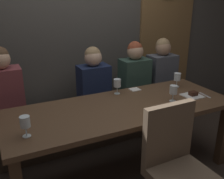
# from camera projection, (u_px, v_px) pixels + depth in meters

# --- Properties ---
(ground) EXTENTS (9.00, 9.00, 0.00)m
(ground) POSITION_uv_depth(u_px,v_px,m) (121.00, 170.00, 2.71)
(ground) COLOR #382D26
(back_wall_tiled) EXTENTS (6.00, 0.12, 3.00)m
(back_wall_tiled) POSITION_uv_depth(u_px,v_px,m) (77.00, 15.00, 3.22)
(back_wall_tiled) COLOR #4C4944
(back_wall_tiled) RESTS_ON ground
(arched_door) EXTENTS (0.90, 0.05, 2.55)m
(arched_door) POSITION_uv_depth(u_px,v_px,m) (167.00, 22.00, 3.77)
(arched_door) COLOR olive
(arched_door) RESTS_ON ground
(dining_table) EXTENTS (2.20, 0.84, 0.74)m
(dining_table) POSITION_uv_depth(u_px,v_px,m) (122.00, 114.00, 2.48)
(dining_table) COLOR #493422
(dining_table) RESTS_ON ground
(banquette_bench) EXTENTS (2.50, 0.44, 0.45)m
(banquette_bench) POSITION_uv_depth(u_px,v_px,m) (95.00, 123.00, 3.22)
(banquette_bench) COLOR #4A3C2E
(banquette_bench) RESTS_ON ground
(chair_near_side) EXTENTS (0.45, 0.45, 0.98)m
(chair_near_side) POSITION_uv_depth(u_px,v_px,m) (176.00, 161.00, 1.94)
(chair_near_side) COLOR brown
(chair_near_side) RESTS_ON ground
(diner_redhead) EXTENTS (0.36, 0.24, 0.82)m
(diner_redhead) POSITION_uv_depth(u_px,v_px,m) (4.00, 89.00, 2.60)
(diner_redhead) COLOR brown
(diner_redhead) RESTS_ON banquette_bench
(diner_bearded) EXTENTS (0.36, 0.24, 0.74)m
(diner_bearded) POSITION_uv_depth(u_px,v_px,m) (94.00, 80.00, 3.01)
(diner_bearded) COLOR #192342
(diner_bearded) RESTS_ON banquette_bench
(diner_far_end) EXTENTS (0.36, 0.24, 0.77)m
(diner_far_end) POSITION_uv_depth(u_px,v_px,m) (135.00, 74.00, 3.23)
(diner_far_end) COLOR #2D473D
(diner_far_end) RESTS_ON banquette_bench
(diner_near_end) EXTENTS (0.36, 0.24, 0.78)m
(diner_near_end) POSITION_uv_depth(u_px,v_px,m) (162.00, 69.00, 3.40)
(diner_near_end) COLOR #4C515B
(diner_near_end) RESTS_ON banquette_bench
(wine_glass_center_front) EXTENTS (0.08, 0.08, 0.16)m
(wine_glass_center_front) POSITION_uv_depth(u_px,v_px,m) (117.00, 84.00, 2.72)
(wine_glass_center_front) COLOR silver
(wine_glass_center_front) RESTS_ON dining_table
(wine_glass_far_right) EXTENTS (0.08, 0.08, 0.16)m
(wine_glass_far_right) POSITION_uv_depth(u_px,v_px,m) (173.00, 90.00, 2.53)
(wine_glass_far_right) COLOR silver
(wine_glass_far_right) RESTS_ON dining_table
(wine_glass_far_left) EXTENTS (0.08, 0.08, 0.16)m
(wine_glass_far_left) POSITION_uv_depth(u_px,v_px,m) (25.00, 123.00, 1.88)
(wine_glass_far_left) COLOR silver
(wine_glass_far_left) RESTS_ON dining_table
(wine_glass_near_right) EXTENTS (0.08, 0.08, 0.16)m
(wine_glass_near_right) POSITION_uv_depth(u_px,v_px,m) (177.00, 77.00, 2.93)
(wine_glass_near_right) COLOR silver
(wine_glass_near_right) RESTS_ON dining_table
(dessert_plate) EXTENTS (0.19, 0.19, 0.05)m
(dessert_plate) POSITION_uv_depth(u_px,v_px,m) (193.00, 95.00, 2.69)
(dessert_plate) COLOR white
(dessert_plate) RESTS_ON dining_table
(fork_on_table) EXTENTS (0.03, 0.17, 0.01)m
(fork_on_table) POSITION_uv_depth(u_px,v_px,m) (205.00, 95.00, 2.71)
(fork_on_table) COLOR silver
(fork_on_table) RESTS_ON dining_table
(folded_napkin) EXTENTS (0.11, 0.10, 0.01)m
(folded_napkin) POSITION_uv_depth(u_px,v_px,m) (135.00, 89.00, 2.87)
(folded_napkin) COLOR silver
(folded_napkin) RESTS_ON dining_table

